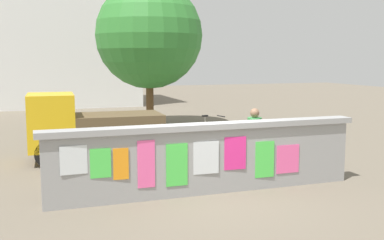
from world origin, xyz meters
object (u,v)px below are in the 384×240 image
at_px(person_walking, 254,135).
at_px(tree_roadside, 149,35).
at_px(bicycle_near, 209,132).
at_px(motorcycle, 258,142).
at_px(auto_rickshaw_truck, 89,127).

distance_m(person_walking, tree_roadside, 9.27).
height_order(bicycle_near, tree_roadside, tree_roadside).
bearing_deg(bicycle_near, person_walking, -97.07).
bearing_deg(motorcycle, auto_rickshaw_truck, 163.13).
xyz_separation_m(bicycle_near, tree_roadside, (-0.85, 4.54, 3.37)).
bearing_deg(tree_roadside, person_walking, -87.99).
height_order(motorcycle, bicycle_near, bicycle_near).
relative_size(motorcycle, bicycle_near, 1.12).
distance_m(auto_rickshaw_truck, tree_roadside, 7.15).
xyz_separation_m(motorcycle, tree_roadside, (-1.32, 7.10, 3.27)).
relative_size(auto_rickshaw_truck, tree_roadside, 0.62).
relative_size(motorcycle, person_walking, 1.16).
height_order(auto_rickshaw_truck, tree_roadside, tree_roadside).
height_order(auto_rickshaw_truck, bicycle_near, auto_rickshaw_truck).
bearing_deg(auto_rickshaw_truck, person_walking, -41.58).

